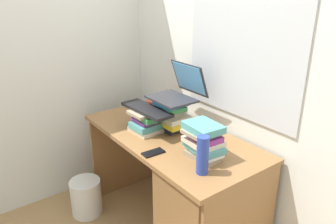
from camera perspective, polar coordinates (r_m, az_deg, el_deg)
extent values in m
cube|color=silver|center=(2.28, 8.06, 10.70)|extent=(6.00, 0.05, 2.60)
cube|color=silver|center=(2.07, 12.74, 9.93)|extent=(0.90, 0.01, 0.80)
cube|color=silver|center=(2.83, -11.42, 12.54)|extent=(0.05, 6.00, 2.60)
cube|color=olive|center=(2.21, 0.35, -4.30)|extent=(1.35, 0.66, 0.03)
cube|color=olive|center=(2.88, -7.65, -6.62)|extent=(0.02, 0.60, 0.74)
cube|color=brown|center=(2.11, 7.26, -18.26)|extent=(0.40, 0.56, 0.70)
cube|color=black|center=(2.27, 0.75, -2.54)|extent=(0.17, 0.18, 0.04)
cube|color=yellow|center=(2.25, 0.43, -1.82)|extent=(0.24, 0.15, 0.03)
cube|color=beige|center=(2.25, 0.76, -0.87)|extent=(0.22, 0.19, 0.03)
cube|color=gray|center=(2.23, 0.21, -0.02)|extent=(0.16, 0.15, 0.04)
cube|color=#338C4C|center=(2.22, 0.48, 0.86)|extent=(0.21, 0.16, 0.03)
cube|color=#2672B2|center=(2.22, 0.58, 1.56)|extent=(0.20, 0.20, 0.02)
cube|color=beige|center=(2.19, 0.56, 1.90)|extent=(0.19, 0.14, 0.02)
cube|color=beige|center=(2.25, -3.94, -3.09)|extent=(0.21, 0.18, 0.03)
cube|color=teal|center=(2.23, -3.86, -2.33)|extent=(0.18, 0.19, 0.04)
cube|color=#8C338C|center=(2.23, -3.71, -1.37)|extent=(0.17, 0.16, 0.02)
cube|color=#338C4C|center=(2.21, -3.70, -0.71)|extent=(0.22, 0.14, 0.04)
cube|color=gray|center=(2.20, -4.18, -0.06)|extent=(0.18, 0.19, 0.02)
cube|color=gray|center=(1.92, 6.18, -7.66)|extent=(0.21, 0.14, 0.03)
cube|color=white|center=(1.92, 6.27, -6.78)|extent=(0.25, 0.14, 0.02)
cube|color=teal|center=(1.90, 6.32, -6.10)|extent=(0.25, 0.17, 0.04)
cube|color=beige|center=(1.89, 6.24, -5.17)|extent=(0.22, 0.19, 0.03)
cube|color=#8C338C|center=(1.87, 6.57, -4.39)|extent=(0.19, 0.14, 0.03)
cube|color=gray|center=(1.86, 5.91, -3.55)|extent=(0.18, 0.18, 0.02)
cube|color=teal|center=(1.85, 6.24, -2.69)|extent=(0.22, 0.18, 0.04)
cube|color=#2D2D33|center=(2.19, 0.56, 2.37)|extent=(0.32, 0.24, 0.01)
cube|color=#2D2D33|center=(2.26, 3.81, 5.97)|extent=(0.32, 0.09, 0.22)
cube|color=#59A5E5|center=(2.25, 3.69, 6.00)|extent=(0.29, 0.07, 0.20)
cube|color=black|center=(2.20, -3.81, 0.45)|extent=(0.43, 0.16, 0.02)
ellipsoid|color=#A5A8AD|center=(2.02, 4.95, -5.97)|extent=(0.06, 0.10, 0.04)
cylinder|color=#B23F33|center=(2.60, -2.97, 1.12)|extent=(0.09, 0.09, 0.09)
torus|color=#B23F33|center=(2.55, -2.29, 0.87)|extent=(0.05, 0.01, 0.05)
cylinder|color=#263FA5|center=(1.73, 6.14, -7.58)|extent=(0.07, 0.07, 0.22)
cube|color=black|center=(1.96, -2.62, -7.20)|extent=(0.07, 0.14, 0.01)
cylinder|color=silver|center=(2.74, -14.26, -14.34)|extent=(0.24, 0.24, 0.29)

